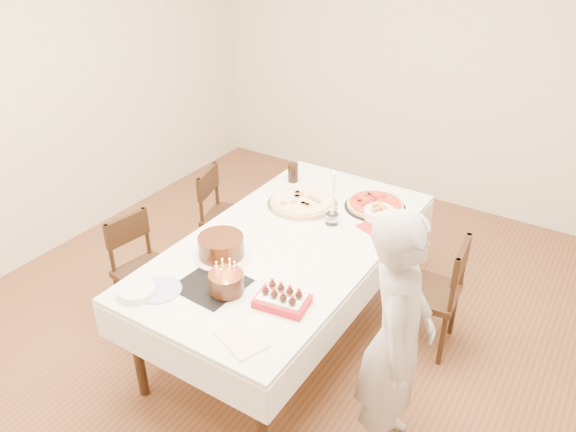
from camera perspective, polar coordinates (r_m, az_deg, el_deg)
The scene contains 22 objects.
floor at distance 3.96m, azimuth -0.69°, elevation -12.02°, with size 5.00×5.00×0.00m, color brown.
wall_back at distance 5.38m, azimuth 14.48°, elevation 15.06°, with size 4.50×0.04×2.70m, color beige.
wall_left at distance 4.77m, azimuth -24.57°, elevation 11.48°, with size 0.04×5.00×2.70m, color beige.
dining_table at distance 3.76m, azimuth 0.00°, elevation -7.32°, with size 1.14×2.14×0.75m, color silver.
chair_right_savory at distance 3.77m, azimuth 13.97°, elevation -7.47°, with size 0.42×0.42×0.82m, color black, non-canonical shape.
chair_left_savory at distance 4.51m, azimuth -5.94°, elevation -0.16°, with size 0.41×0.41×0.80m, color black, non-canonical shape.
chair_left_dessert at distance 3.98m, azimuth -14.10°, elevation -5.62°, with size 0.40×0.40×0.79m, color black, non-canonical shape.
person at distance 2.88m, azimuth 10.97°, elevation -12.41°, with size 0.54×0.35×1.47m, color #A49F9A.
pizza_white at distance 3.93m, azimuth 1.48°, elevation 1.41°, with size 0.50×0.50×0.04m, color beige.
pizza_pepperoni at distance 3.94m, azimuth 8.84°, elevation 1.13°, with size 0.43×0.43×0.04m, color red.
red_placemat at distance 3.72m, azimuth 9.10°, elevation -1.20°, with size 0.21×0.21×0.01m, color #B21E1E.
pasta_bowl at distance 3.80m, azimuth 9.22°, elevation 0.23°, with size 0.20×0.20×0.07m, color white.
taper_candle at distance 3.63m, azimuth 4.58°, elevation 1.90°, with size 0.09×0.09×0.39m, color white.
shaker_pair at distance 3.78m, azimuth 4.58°, elevation 0.38°, with size 0.07×0.07×0.08m, color white, non-canonical shape.
cola_glass at distance 4.24m, azimuth 0.52°, elevation 4.43°, with size 0.08×0.08×0.14m, color black.
layer_cake at distance 3.38m, azimuth -6.81°, elevation -3.11°, with size 0.35×0.35×0.14m, color #381C0E.
cake_board at distance 3.19m, azimuth -7.72°, elevation -6.94°, with size 0.34×0.34×0.01m, color black.
birthday_cake at distance 3.07m, azimuth -6.32°, elevation -6.20°, with size 0.19×0.19×0.17m, color #391E0F.
strawberry_box at distance 3.00m, azimuth -0.60°, elevation -8.48°, with size 0.28×0.19×0.07m, color #A61318, non-canonical shape.
box_lid at distance 2.82m, azimuth -4.81°, elevation -12.41°, with size 0.26×0.17×0.02m, color beige.
plate_stack at distance 3.18m, azimuth -15.11°, elevation -7.40°, with size 0.20×0.20×0.04m, color white.
china_plate at distance 3.19m, azimuth -12.91°, elevation -7.34°, with size 0.24×0.24×0.01m, color white.
Camera 1 is at (1.62, -2.46, 2.65)m, focal length 35.00 mm.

